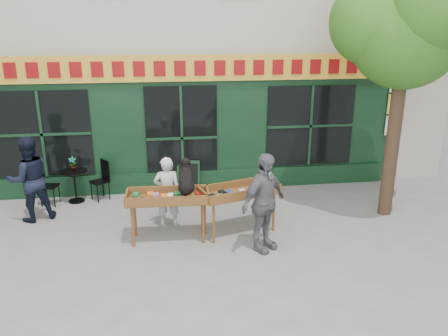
{
  "coord_description": "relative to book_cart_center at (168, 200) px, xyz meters",
  "views": [
    {
      "loc": [
        -0.44,
        -7.95,
        3.89
      ],
      "look_at": [
        0.77,
        0.5,
        1.13
      ],
      "focal_mm": 35.0,
      "sensor_mm": 36.0,
      "label": 1
    }
  ],
  "objects": [
    {
      "name": "ground",
      "position": [
        0.41,
        0.3,
        -0.82
      ],
      "size": [
        80.0,
        80.0,
        0.0
      ],
      "primitive_type": "plane",
      "color": "slate",
      "rests_on": "ground"
    },
    {
      "name": "street_tree",
      "position": [
        4.75,
        0.66,
        3.29
      ],
      "size": [
        3.05,
        2.9,
        5.6
      ],
      "color": "#382619",
      "rests_on": "ground"
    },
    {
      "name": "book_cart_center",
      "position": [
        0.0,
        0.0,
        0.0
      ],
      "size": [
        1.53,
        0.68,
        0.99
      ],
      "rotation": [
        0.0,
        0.0,
        -0.04
      ],
      "color": "brown",
      "rests_on": "ground"
    },
    {
      "name": "dog",
      "position": [
        0.35,
        -0.05,
        0.47
      ],
      "size": [
        0.37,
        0.61,
        0.6
      ],
      "primitive_type": null,
      "rotation": [
        0.0,
        0.0,
        -0.04
      ],
      "color": "black",
      "rests_on": "book_cart_center"
    },
    {
      "name": "woman",
      "position": [
        -0.0,
        0.65,
        -0.09
      ],
      "size": [
        0.55,
        0.37,
        1.46
      ],
      "primitive_type": "imported",
      "rotation": [
        0.0,
        0.0,
        3.1
      ],
      "color": "silver",
      "rests_on": "ground"
    },
    {
      "name": "book_cart_right",
      "position": [
        1.39,
        0.12,
        0.0
      ],
      "size": [
        1.62,
        1.03,
        0.99
      ],
      "rotation": [
        0.0,
        0.0,
        0.3
      ],
      "color": "brown",
      "rests_on": "ground"
    },
    {
      "name": "man_right",
      "position": [
        1.69,
        -0.63,
        0.09
      ],
      "size": [
        1.13,
        1.0,
        1.83
      ],
      "primitive_type": "imported",
      "rotation": [
        0.0,
        0.0,
        0.64
      ],
      "color": "#5C5C61",
      "rests_on": "ground"
    },
    {
      "name": "bistro_table",
      "position": [
        -2.11,
        2.23,
        -0.28
      ],
      "size": [
        0.6,
        0.6,
        0.76
      ],
      "color": "black",
      "rests_on": "ground"
    },
    {
      "name": "bistro_chair_left",
      "position": [
        -2.74,
        2.14,
        -0.26
      ],
      "size": [
        0.42,
        0.42,
        0.95
      ],
      "rotation": [
        0.0,
        0.0,
        1.4
      ],
      "color": "black",
      "rests_on": "ground"
    },
    {
      "name": "bistro_chair_right",
      "position": [
        -1.48,
        2.33,
        -0.26
      ],
      "size": [
        0.51,
        0.5,
        0.95
      ],
      "rotation": [
        0.0,
        0.0,
        -0.95
      ],
      "color": "black",
      "rests_on": "ground"
    },
    {
      "name": "potted_plant",
      "position": [
        -2.11,
        2.23,
        0.11
      ],
      "size": [
        0.18,
        0.13,
        0.33
      ],
      "primitive_type": "imported",
      "rotation": [
        0.0,
        0.0,
        0.09
      ],
      "color": "gray",
      "rests_on": "bistro_table"
    },
    {
      "name": "man_left",
      "position": [
        -2.81,
        1.33,
        0.08
      ],
      "size": [
        1.09,
        0.99,
        1.81
      ],
      "primitive_type": "imported",
      "rotation": [
        0.0,
        0.0,
        3.58
      ],
      "color": "black",
      "rests_on": "ground"
    },
    {
      "name": "chalkboard",
      "position": [
        0.53,
        2.49,
        -0.42
      ],
      "size": [
        0.59,
        0.29,
        0.79
      ],
      "rotation": [
        0.0,
        0.0,
        -0.2
      ],
      "color": "black",
      "rests_on": "ground"
    }
  ]
}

